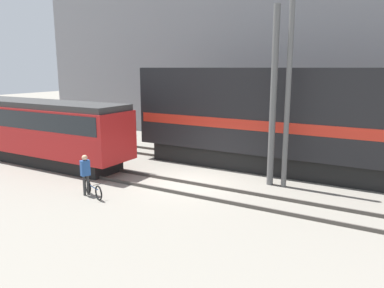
% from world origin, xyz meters
% --- Properties ---
extents(ground_plane, '(120.00, 120.00, 0.00)m').
position_xyz_m(ground_plane, '(0.00, 0.00, 0.00)').
color(ground_plane, gray).
extents(track_near, '(60.00, 1.50, 0.14)m').
position_xyz_m(track_near, '(0.00, -0.78, 0.07)').
color(track_near, '#47423D').
rests_on(track_near, ground).
extents(track_far, '(60.00, 1.51, 0.14)m').
position_xyz_m(track_far, '(0.00, 4.22, 0.07)').
color(track_far, '#47423D').
rests_on(track_far, ground).
extents(building_backdrop, '(40.43, 6.00, 11.45)m').
position_xyz_m(building_backdrop, '(0.00, 13.37, 5.72)').
color(building_backdrop, gray).
rests_on(building_backdrop, ground).
extents(freight_locomotive, '(17.47, 3.04, 5.77)m').
position_xyz_m(freight_locomotive, '(4.17, 4.22, 2.71)').
color(freight_locomotive, black).
rests_on(freight_locomotive, ground).
extents(streetcar, '(11.88, 2.54, 3.42)m').
position_xyz_m(streetcar, '(-9.21, -0.78, 1.96)').
color(streetcar, black).
rests_on(streetcar, ground).
extents(bicycle, '(1.59, 0.76, 0.67)m').
position_xyz_m(bicycle, '(-2.46, -3.47, 0.31)').
color(bicycle, black).
rests_on(bicycle, ground).
extents(person, '(0.34, 0.42, 1.70)m').
position_xyz_m(person, '(-2.84, -3.47, 1.04)').
color(person, '#333333').
rests_on(person, ground).
extents(utility_pole_left, '(0.28, 0.28, 7.75)m').
position_xyz_m(utility_pole_left, '(3.26, 1.72, 3.87)').
color(utility_pole_left, '#595959').
rests_on(utility_pole_left, ground).
extents(utility_pole_center, '(0.23, 0.23, 9.95)m').
position_xyz_m(utility_pole_center, '(3.88, 1.72, 4.98)').
color(utility_pole_center, '#595959').
rests_on(utility_pole_center, ground).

